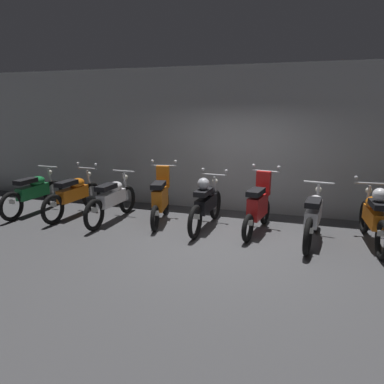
% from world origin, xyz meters
% --- Properties ---
extents(ground_plane, '(80.00, 80.00, 0.00)m').
position_xyz_m(ground_plane, '(0.00, 0.00, 0.00)').
color(ground_plane, '#424244').
extents(back_wall, '(17.29, 0.30, 3.34)m').
position_xyz_m(back_wall, '(0.00, 2.33, 1.67)').
color(back_wall, '#9EA0A3').
rests_on(back_wall, ground).
extents(motorbike_slot_0, '(0.56, 1.95, 1.03)m').
position_xyz_m(motorbike_slot_0, '(-4.65, 0.63, 0.49)').
color(motorbike_slot_0, black).
rests_on(motorbike_slot_0, ground).
extents(motorbike_slot_1, '(0.59, 1.95, 1.15)m').
position_xyz_m(motorbike_slot_1, '(-3.61, 0.71, 0.49)').
color(motorbike_slot_1, black).
rests_on(motorbike_slot_1, ground).
extents(motorbike_slot_2, '(0.56, 1.95, 1.03)m').
position_xyz_m(motorbike_slot_2, '(-2.58, 0.63, 0.49)').
color(motorbike_slot_2, black).
rests_on(motorbike_slot_2, ground).
extents(motorbike_slot_3, '(0.59, 1.67, 1.29)m').
position_xyz_m(motorbike_slot_3, '(-1.56, 0.88, 0.53)').
color(motorbike_slot_3, black).
rests_on(motorbike_slot_3, ground).
extents(motorbike_slot_4, '(0.59, 1.95, 1.15)m').
position_xyz_m(motorbike_slot_4, '(-0.52, 0.79, 0.53)').
color(motorbike_slot_4, black).
rests_on(motorbike_slot_4, ground).
extents(motorbike_slot_5, '(0.58, 1.67, 1.29)m').
position_xyz_m(motorbike_slot_5, '(0.52, 0.85, 0.53)').
color(motorbike_slot_5, black).
rests_on(motorbike_slot_5, ground).
extents(motorbike_slot_6, '(0.56, 1.94, 1.03)m').
position_xyz_m(motorbike_slot_6, '(1.55, 0.62, 0.49)').
color(motorbike_slot_6, black).
rests_on(motorbike_slot_6, ground).
extents(motorbike_slot_7, '(0.59, 1.95, 1.15)m').
position_xyz_m(motorbike_slot_7, '(2.58, 0.81, 0.53)').
color(motorbike_slot_7, black).
rests_on(motorbike_slot_7, ground).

